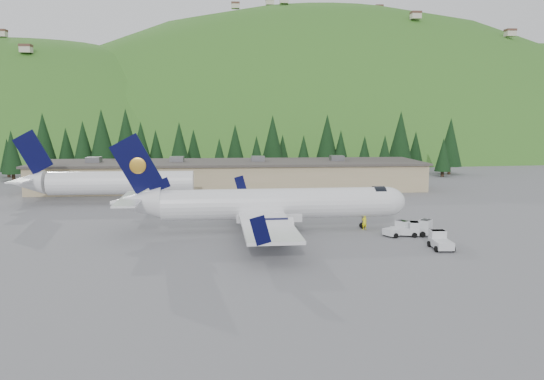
{
  "coord_description": "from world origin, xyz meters",
  "views": [
    {
      "loc": [
        -5.56,
        -60.86,
        13.09
      ],
      "look_at": [
        0.0,
        6.0,
        4.0
      ],
      "focal_mm": 35.0,
      "sensor_mm": 36.0,
      "label": 1
    }
  ],
  "objects_px": {
    "ramp_worker": "(364,222)",
    "second_airliner": "(102,182)",
    "baggage_tug_b": "(418,228)",
    "terminal_building": "(231,175)",
    "baggage_tug_d": "(398,229)",
    "baggage_tug_c": "(440,241)",
    "baggage_tug_a": "(407,230)",
    "airliner": "(268,205)"
  },
  "relations": [
    {
      "from": "second_airliner",
      "to": "baggage_tug_b",
      "type": "height_order",
      "value": "second_airliner"
    },
    {
      "from": "baggage_tug_b",
      "to": "ramp_worker",
      "type": "distance_m",
      "value": 6.28
    },
    {
      "from": "baggage_tug_a",
      "to": "baggage_tug_b",
      "type": "distance_m",
      "value": 1.49
    },
    {
      "from": "baggage_tug_b",
      "to": "ramp_worker",
      "type": "bearing_deg",
      "value": -174.08
    },
    {
      "from": "baggage_tug_a",
      "to": "terminal_building",
      "type": "distance_m",
      "value": 46.41
    },
    {
      "from": "ramp_worker",
      "to": "baggage_tug_a",
      "type": "bearing_deg",
      "value": 121.26
    },
    {
      "from": "second_airliner",
      "to": "ramp_worker",
      "type": "relative_size",
      "value": 15.09
    },
    {
      "from": "baggage_tug_a",
      "to": "terminal_building",
      "type": "relative_size",
      "value": 0.05
    },
    {
      "from": "terminal_building",
      "to": "baggage_tug_d",
      "type": "bearing_deg",
      "value": -66.17
    },
    {
      "from": "airliner",
      "to": "ramp_worker",
      "type": "relative_size",
      "value": 18.94
    },
    {
      "from": "airliner",
      "to": "ramp_worker",
      "type": "xyz_separation_m",
      "value": [
        11.46,
        -0.38,
        -2.15
      ]
    },
    {
      "from": "baggage_tug_c",
      "to": "baggage_tug_a",
      "type": "bearing_deg",
      "value": 16.2
    },
    {
      "from": "baggage_tug_a",
      "to": "terminal_building",
      "type": "height_order",
      "value": "terminal_building"
    },
    {
      "from": "ramp_worker",
      "to": "second_airliner",
      "type": "bearing_deg",
      "value": -47.68
    },
    {
      "from": "terminal_building",
      "to": "baggage_tug_d",
      "type": "height_order",
      "value": "terminal_building"
    },
    {
      "from": "terminal_building",
      "to": "ramp_worker",
      "type": "height_order",
      "value": "terminal_building"
    },
    {
      "from": "second_airliner",
      "to": "airliner",
      "type": "bearing_deg",
      "value": -42.65
    },
    {
      "from": "baggage_tug_c",
      "to": "terminal_building",
      "type": "bearing_deg",
      "value": 26.49
    },
    {
      "from": "second_airliner",
      "to": "baggage_tug_c",
      "type": "height_order",
      "value": "second_airliner"
    },
    {
      "from": "second_airliner",
      "to": "terminal_building",
      "type": "relative_size",
      "value": 0.39
    },
    {
      "from": "baggage_tug_a",
      "to": "baggage_tug_d",
      "type": "distance_m",
      "value": 0.99
    },
    {
      "from": "airliner",
      "to": "baggage_tug_d",
      "type": "relative_size",
      "value": 10.23
    },
    {
      "from": "baggage_tug_a",
      "to": "second_airliner",
      "type": "bearing_deg",
      "value": 159.05
    },
    {
      "from": "baggage_tug_b",
      "to": "terminal_building",
      "type": "relative_size",
      "value": 0.05
    },
    {
      "from": "baggage_tug_c",
      "to": "baggage_tug_b",
      "type": "bearing_deg",
      "value": 2.78
    },
    {
      "from": "baggage_tug_b",
      "to": "baggage_tug_c",
      "type": "height_order",
      "value": "baggage_tug_b"
    },
    {
      "from": "baggage_tug_d",
      "to": "ramp_worker",
      "type": "bearing_deg",
      "value": 100.13
    },
    {
      "from": "baggage_tug_a",
      "to": "baggage_tug_d",
      "type": "height_order",
      "value": "baggage_tug_a"
    },
    {
      "from": "baggage_tug_a",
      "to": "baggage_tug_b",
      "type": "relative_size",
      "value": 0.88
    },
    {
      "from": "baggage_tug_c",
      "to": "ramp_worker",
      "type": "relative_size",
      "value": 1.83
    },
    {
      "from": "second_airliner",
      "to": "baggage_tug_d",
      "type": "bearing_deg",
      "value": -33.9
    },
    {
      "from": "second_airliner",
      "to": "ramp_worker",
      "type": "xyz_separation_m",
      "value": [
        35.37,
        -22.41,
        -2.41
      ]
    },
    {
      "from": "second_airliner",
      "to": "baggage_tug_d",
      "type": "relative_size",
      "value": 8.15
    },
    {
      "from": "baggage_tug_c",
      "to": "airliner",
      "type": "bearing_deg",
      "value": 62.19
    },
    {
      "from": "baggage_tug_c",
      "to": "terminal_building",
      "type": "relative_size",
      "value": 0.05
    },
    {
      "from": "airliner",
      "to": "baggage_tug_c",
      "type": "distance_m",
      "value": 19.68
    },
    {
      "from": "baggage_tug_b",
      "to": "baggage_tug_d",
      "type": "xyz_separation_m",
      "value": [
        -2.35,
        -0.08,
        -0.09
      ]
    },
    {
      "from": "ramp_worker",
      "to": "terminal_building",
      "type": "bearing_deg",
      "value": -83.4
    },
    {
      "from": "terminal_building",
      "to": "ramp_worker",
      "type": "bearing_deg",
      "value": -68.08
    },
    {
      "from": "second_airliner",
      "to": "baggage_tug_d",
      "type": "xyz_separation_m",
      "value": [
        38.37,
        -25.78,
        -2.6
      ]
    },
    {
      "from": "baggage_tug_d",
      "to": "ramp_worker",
      "type": "height_order",
      "value": "ramp_worker"
    },
    {
      "from": "airliner",
      "to": "baggage_tug_d",
      "type": "bearing_deg",
      "value": -16.19
    }
  ]
}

